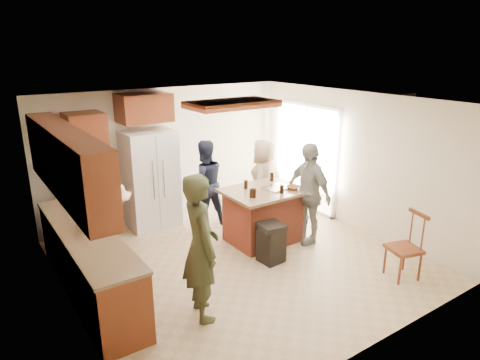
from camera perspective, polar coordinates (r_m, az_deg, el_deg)
room_shell at (r=10.52m, az=14.81°, el=3.83°), size 8.00×5.20×5.00m
person_front_left at (r=5.22m, az=-5.26°, el=-8.95°), size 0.63×0.77×1.86m
person_behind_left at (r=7.94m, az=-4.76°, el=-0.43°), size 0.87×0.62×1.63m
person_behind_right at (r=8.14m, az=3.19°, el=-0.06°), size 0.92×0.88×1.59m
person_side_right at (r=7.30m, az=9.06°, el=-1.74°), size 0.56×1.04×1.74m
person_counter at (r=6.25m, az=-16.39°, el=-6.92°), size 0.55×1.00×1.48m
left_cabinetry at (r=5.99m, az=-20.45°, el=-6.18°), size 0.64×3.00×2.30m
back_wall_units at (r=7.73m, az=-17.67°, el=2.68°), size 1.80×0.60×2.45m
refrigerator at (r=8.03m, az=-11.87°, el=0.12°), size 0.90×0.76×1.80m
kitchen_island at (r=7.35m, az=3.03°, el=-4.69°), size 1.28×1.03×0.93m
island_items at (r=7.21m, az=4.69°, el=-0.98°), size 1.00×0.73×0.15m
trash_bin at (r=6.73m, az=4.17°, el=-8.33°), size 0.40×0.40×0.63m
spindle_chair at (r=6.67m, az=21.15°, el=-8.52°), size 0.52×0.52×0.99m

